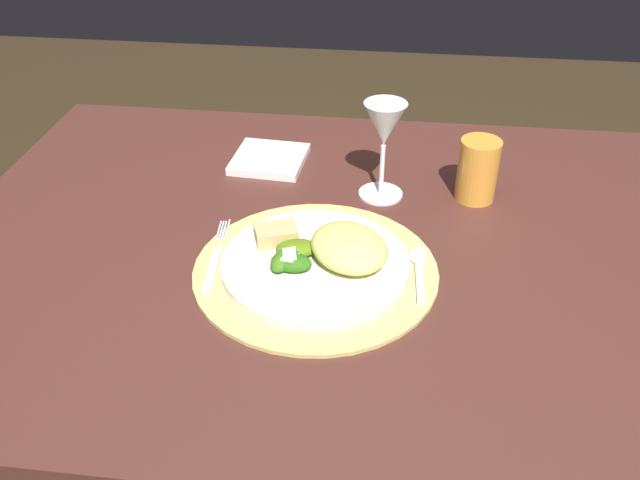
% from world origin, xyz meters
% --- Properties ---
extents(dining_table, '(1.29, 0.88, 0.75)m').
position_xyz_m(dining_table, '(0.00, 0.00, 0.57)').
color(dining_table, '#47241E').
rests_on(dining_table, ground).
extents(placemat, '(0.34, 0.34, 0.01)m').
position_xyz_m(placemat, '(-0.07, -0.08, 0.75)').
color(placemat, tan).
rests_on(placemat, dining_table).
extents(dinner_plate, '(0.26, 0.26, 0.01)m').
position_xyz_m(dinner_plate, '(-0.07, -0.08, 0.76)').
color(dinner_plate, silver).
rests_on(dinner_plate, placemat).
extents(pasta_serving, '(0.15, 0.16, 0.04)m').
position_xyz_m(pasta_serving, '(-0.02, -0.07, 0.79)').
color(pasta_serving, '#D8CD68').
rests_on(pasta_serving, dinner_plate).
extents(salad_greens, '(0.07, 0.09, 0.03)m').
position_xyz_m(salad_greens, '(-0.10, -0.09, 0.78)').
color(salad_greens, '#2B772B').
rests_on(salad_greens, dinner_plate).
extents(bread_piece, '(0.07, 0.06, 0.02)m').
position_xyz_m(bread_piece, '(-0.13, -0.04, 0.78)').
color(bread_piece, tan).
rests_on(bread_piece, dinner_plate).
extents(fork, '(0.03, 0.17, 0.00)m').
position_xyz_m(fork, '(-0.21, -0.08, 0.75)').
color(fork, silver).
rests_on(fork, placemat).
extents(spoon, '(0.03, 0.13, 0.01)m').
position_xyz_m(spoon, '(0.08, -0.05, 0.75)').
color(spoon, silver).
rests_on(spoon, placemat).
extents(napkin, '(0.13, 0.13, 0.01)m').
position_xyz_m(napkin, '(-0.19, 0.23, 0.75)').
color(napkin, white).
rests_on(napkin, dining_table).
extents(wine_glass, '(0.07, 0.07, 0.16)m').
position_xyz_m(wine_glass, '(0.01, 0.14, 0.86)').
color(wine_glass, silver).
rests_on(wine_glass, dining_table).
extents(amber_tumbler, '(0.07, 0.07, 0.10)m').
position_xyz_m(amber_tumbler, '(0.17, 0.15, 0.80)').
color(amber_tumbler, orange).
rests_on(amber_tumbler, dining_table).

